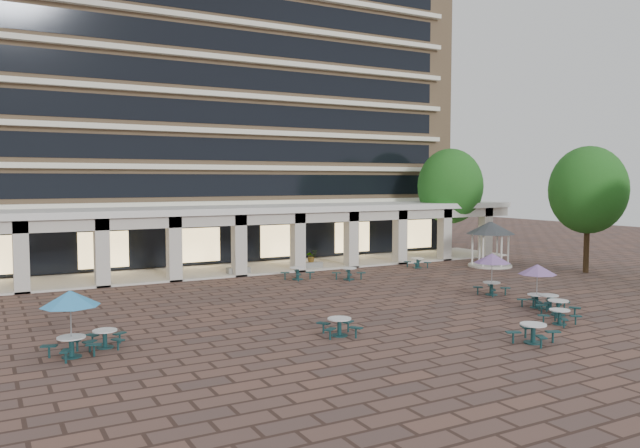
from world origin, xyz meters
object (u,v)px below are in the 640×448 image
(planter_left, at_px, (238,268))
(picnic_table_3, at_px, (558,306))
(picnic_table_1, at_px, (533,332))
(gazebo, at_px, (490,233))
(picnic_table_2, at_px, (549,301))
(planter_right, at_px, (311,261))

(planter_left, bearing_deg, picnic_table_3, -65.48)
(picnic_table_1, xyz_separation_m, picnic_table_3, (4.83, 2.96, -0.03))
(picnic_table_1, relative_size, gazebo, 0.57)
(picnic_table_3, bearing_deg, gazebo, 65.04)
(picnic_table_2, distance_m, gazebo, 14.92)
(picnic_table_1, height_order, planter_left, planter_left)
(picnic_table_2, relative_size, planter_left, 1.15)
(picnic_table_1, distance_m, planter_left, 21.72)
(picnic_table_3, xyz_separation_m, planter_left, (-8.42, 18.46, 0.03))
(planter_right, bearing_deg, planter_left, 180.00)
(picnic_table_1, distance_m, gazebo, 21.51)
(picnic_table_2, bearing_deg, picnic_table_1, -132.50)
(picnic_table_2, xyz_separation_m, planter_right, (-3.75, 17.29, 0.17))
(picnic_table_3, relative_size, gazebo, 0.49)
(picnic_table_1, height_order, planter_right, planter_right)
(picnic_table_2, distance_m, picnic_table_3, 1.38)
(planter_left, distance_m, planter_right, 5.40)
(gazebo, distance_m, planter_left, 18.05)
(picnic_table_2, relative_size, planter_right, 1.15)
(picnic_table_1, bearing_deg, planter_right, 66.30)
(planter_left, xyz_separation_m, planter_right, (5.40, 0.00, 0.13))
(picnic_table_1, height_order, picnic_table_2, picnic_table_1)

